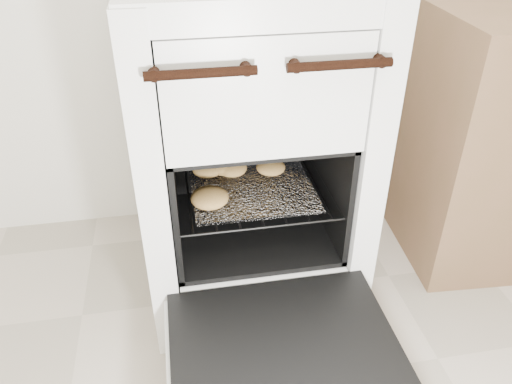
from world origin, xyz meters
TOP-DOWN VIEW (x-y plane):
  - stove at (-0.13, 1.16)m, footprint 0.61×0.68m
  - oven_door at (-0.13, 0.64)m, footprint 0.55×0.43m
  - oven_rack at (-0.13, 1.09)m, footprint 0.45×0.43m
  - foil_sheet at (-0.13, 1.07)m, footprint 0.35×0.31m
  - baked_rolls at (-0.20, 1.12)m, footprint 0.32×0.29m

SIDE VIEW (x-z plane):
  - oven_door at x=-0.13m, z-range 0.18..0.22m
  - oven_rack at x=-0.13m, z-range 0.37..0.38m
  - foil_sheet at x=-0.13m, z-range 0.38..0.39m
  - baked_rolls at x=-0.20m, z-range 0.38..0.43m
  - stove at x=-0.13m, z-range -0.01..0.93m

